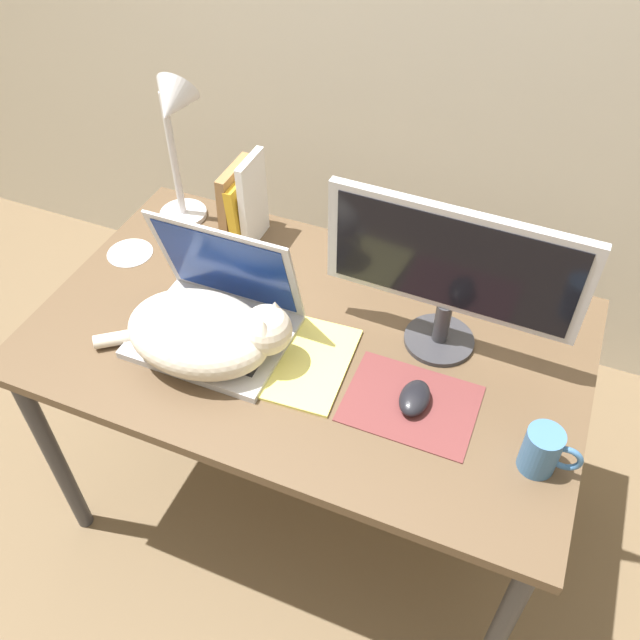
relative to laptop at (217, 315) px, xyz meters
The scene contains 12 objects.
ground_plane 0.86m from the laptop, 58.39° to the right, with size 12.00×12.00×0.00m, color brown.
desk 0.24m from the laptop, 19.60° to the left, with size 1.28×0.78×0.72m.
laptop is the anchor object (origin of this frame).
cat 0.09m from the laptop, 77.11° to the right, with size 0.45×0.25×0.16m.
external_monitor 0.54m from the laptop, 18.46° to the left, with size 0.55×0.16×0.37m.
mousepad 0.48m from the laptop, ahead, with size 0.28×0.21×0.00m.
computer_mouse 0.49m from the laptop, ahead, with size 0.06×0.10×0.04m.
book_row 0.36m from the laptop, 106.56° to the left, with size 0.08×0.15×0.25m.
desk_lamp 0.49m from the laptop, 129.49° to the left, with size 0.17×0.17×0.44m.
notepad 0.24m from the laptop, ahead, with size 0.19×0.27×0.01m.
mug 0.76m from the laptop, ahead, with size 0.12×0.07×0.10m.
cd_disc 0.39m from the laptop, 155.61° to the left, with size 0.12×0.12×0.00m.
Camera 1 is at (0.44, -0.61, 1.87)m, focal length 38.00 mm.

